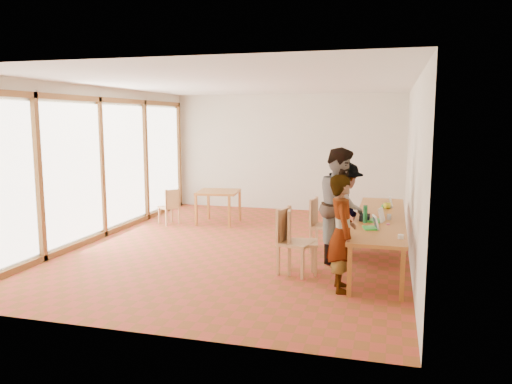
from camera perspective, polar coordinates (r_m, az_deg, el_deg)
ground at (r=9.45m, az=-1.51°, el=-6.17°), size 8.00×8.00×0.00m
wall_back at (r=13.06m, az=3.55°, el=4.52°), size 6.00×0.10×3.00m
wall_front at (r=5.52m, az=-13.66°, el=-0.98°), size 6.00×0.10×3.00m
wall_right at (r=8.81m, az=17.50°, el=2.29°), size 0.10×8.00×3.00m
window_wall at (r=10.44m, az=-17.32°, el=3.19°), size 0.10×8.00×3.00m
ceiling at (r=9.17m, az=-1.58°, el=12.41°), size 6.00×8.00×0.04m
communal_table at (r=8.64m, az=14.01°, el=-3.03°), size 0.80×4.00×0.75m
side_table at (r=11.37m, az=-4.34°, el=-0.27°), size 0.90×0.90×0.75m
chair_near at (r=7.72m, az=3.86°, el=-4.77°), size 0.57×0.57×0.54m
chair_mid at (r=7.75m, az=4.55°, el=-4.81°), size 0.54×0.54×0.53m
chair_far at (r=9.04m, az=7.19°, el=-3.09°), size 0.50×0.50×0.51m
chair_empty at (r=9.71m, az=9.21°, el=-2.79°), size 0.51×0.51×0.44m
chair_spare at (r=11.38m, az=-9.71°, el=-1.22°), size 0.53×0.53×0.44m
person_near at (r=6.98m, az=9.78°, el=-4.66°), size 0.52×0.67×1.63m
person_mid at (r=8.45m, az=9.65°, el=-1.42°), size 0.79×0.98×1.91m
person_far at (r=8.84m, az=10.13°, el=-1.92°), size 0.81×1.15×1.63m
laptop_near at (r=7.63m, az=13.18°, el=-3.71°), size 0.26×0.28×0.20m
laptop_mid at (r=8.17m, az=13.81°, el=-2.89°), size 0.28×0.30×0.22m
laptop_far at (r=9.57m, az=14.90°, el=-1.36°), size 0.21×0.25×0.20m
yellow_mug at (r=9.40m, az=14.74°, el=-1.54°), size 0.16×0.16×0.10m
green_bottle at (r=8.03m, az=12.37°, el=-2.48°), size 0.07×0.07×0.28m
clear_glass at (r=8.39m, az=14.96°, el=-2.76°), size 0.07×0.07×0.09m
condiment_cup at (r=7.11m, az=16.23°, el=-4.93°), size 0.08×0.08×0.06m
pink_phone at (r=8.01m, az=14.85°, el=-3.56°), size 0.05×0.10×0.01m
black_pouch at (r=8.24m, az=12.32°, el=-2.87°), size 0.16×0.26×0.09m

